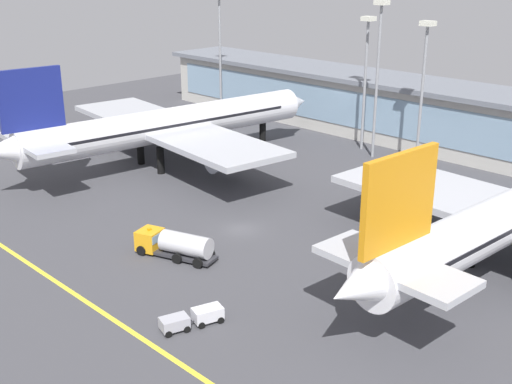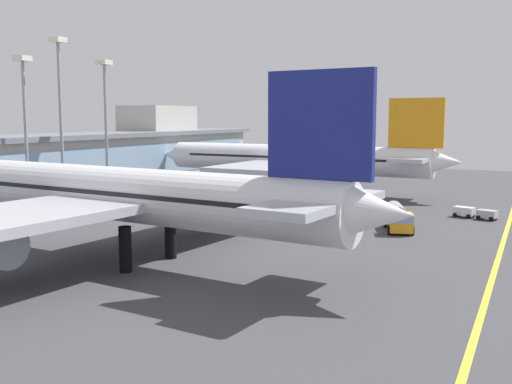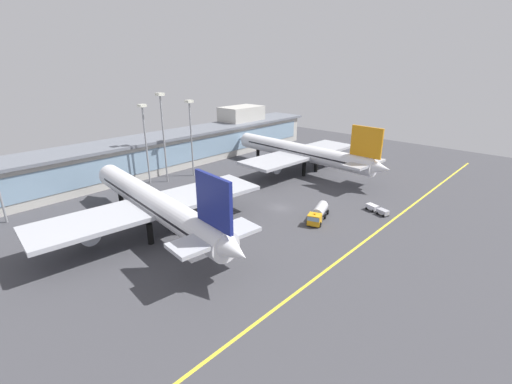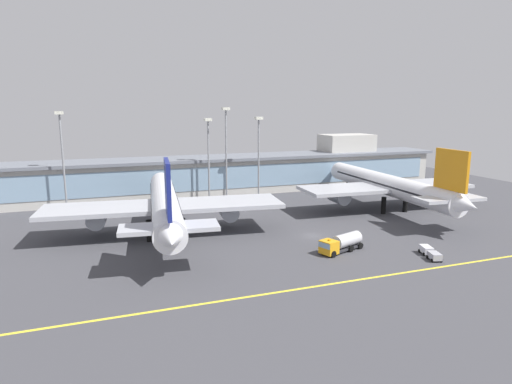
{
  "view_description": "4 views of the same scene",
  "coord_description": "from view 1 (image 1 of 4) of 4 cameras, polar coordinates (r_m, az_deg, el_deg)",
  "views": [
    {
      "loc": [
        51.58,
        -48.84,
        30.38
      ],
      "look_at": [
        -0.3,
        2.84,
        3.9
      ],
      "focal_mm": 46.03,
      "sensor_mm": 36.0,
      "label": 1
    },
    {
      "loc": [
        -70.74,
        -24.96,
        13.39
      ],
      "look_at": [
        -7.3,
        4.99,
        4.58
      ],
      "focal_mm": 42.1,
      "sensor_mm": 36.0,
      "label": 2
    },
    {
      "loc": [
        -60.06,
        -47.43,
        32.13
      ],
      "look_at": [
        -3.07,
        4.78,
        3.56
      ],
      "focal_mm": 25.1,
      "sensor_mm": 36.0,
      "label": 3
    },
    {
      "loc": [
        -38.04,
        -72.46,
        24.17
      ],
      "look_at": [
        -6.36,
        13.77,
        6.45
      ],
      "focal_mm": 30.86,
      "sensor_mm": 36.0,
      "label": 4
    }
  ],
  "objects": [
    {
      "name": "ground_plane",
      "position": [
        77.26,
        -1.34,
        -3.28
      ],
      "size": [
        180.0,
        180.0,
        0.0
      ],
      "primitive_type": "plane",
      "color": "#424247"
    },
    {
      "name": "taxiway_centreline_stripe",
      "position": [
        65.6,
        -15.55,
        -8.5
      ],
      "size": [
        144.0,
        0.5,
        0.01
      ],
      "primitive_type": "cube",
      "color": "yellow",
      "rests_on": "ground"
    },
    {
      "name": "terminal_building",
      "position": [
        111.11,
        17.59,
        6.13
      ],
      "size": [
        128.19,
        14.0,
        15.7
      ],
      "color": "beige",
      "rests_on": "ground"
    },
    {
      "name": "airliner_near_left",
      "position": [
        100.46,
        -7.67,
        5.73
      ],
      "size": [
        45.77,
        55.57,
        16.82
      ],
      "rotation": [
        0.0,
        0.0,
        1.45
      ],
      "color": "black",
      "rests_on": "ground"
    },
    {
      "name": "fuel_tanker_truck",
      "position": [
        70.52,
        -7.23,
        -4.46
      ],
      "size": [
        9.34,
        5.39,
        2.9
      ],
      "rotation": [
        0.0,
        0.0,
        3.47
      ],
      "color": "black",
      "rests_on": "ground"
    },
    {
      "name": "baggage_tug_near",
      "position": [
        58.08,
        -5.53,
        -10.85
      ],
      "size": [
        3.21,
        5.79,
        1.4
      ],
      "rotation": [
        0.0,
        0.0,
        1.27
      ],
      "color": "black",
      "rests_on": "ground"
    },
    {
      "name": "apron_light_mast_west",
      "position": [
        103.33,
        10.59,
        11.42
      ],
      "size": [
        1.8,
        1.8,
        24.18
      ],
      "color": "gray",
      "rests_on": "ground"
    },
    {
      "name": "apron_light_mast_centre",
      "position": [
        130.48,
        -3.16,
        13.2
      ],
      "size": [
        1.8,
        1.8,
        23.3
      ],
      "color": "gray",
      "rests_on": "ground"
    },
    {
      "name": "apron_light_mast_east",
      "position": [
        107.86,
        9.54,
        11.01
      ],
      "size": [
        1.8,
        1.8,
        21.46
      ],
      "color": "gray",
      "rests_on": "ground"
    },
    {
      "name": "apron_light_mast_far_east",
      "position": [
        98.25,
        14.36,
        9.94
      ],
      "size": [
        1.8,
        1.8,
        21.8
      ],
      "color": "gray",
      "rests_on": "ground"
    }
  ]
}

